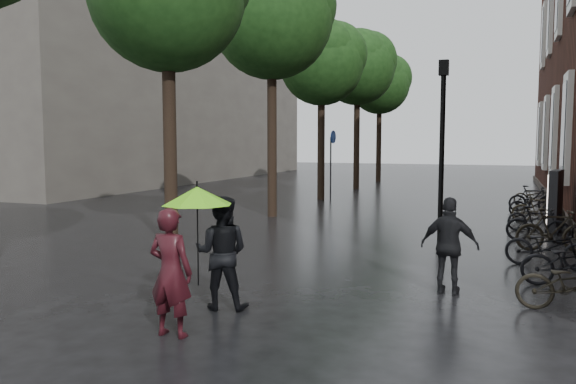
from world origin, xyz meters
The scene contains 10 objects.
bg_building centered at (-22.00, 28.00, 7.00)m, with size 16.00×30.00×14.00m, color #47423D.
street_trees centered at (-3.99, 15.91, 6.34)m, with size 4.33×34.03×8.91m.
person_burgundy centered at (-0.53, 1.45, 0.87)m, with size 0.63×0.42×1.74m, color black.
person_black centered at (-0.49, 2.82, 0.88)m, with size 0.86×0.67×1.76m, color black.
lime_umbrella centered at (-0.54, 2.18, 1.82)m, with size 1.03×1.03×1.52m.
pedestrian_walking centered at (2.74, 4.97, 0.83)m, with size 0.97×0.40×1.66m, color black.
parked_bicycles centered at (4.60, 11.59, 0.45)m, with size 2.04×15.51×1.02m.
ad_lightbox centered at (4.98, 13.10, 0.89)m, with size 0.27×1.17×1.77m.
lamp_post centered at (2.06, 9.99, 2.82)m, with size 0.24×0.24×4.64m.
cycle_sign centered at (-3.51, 18.86, 2.03)m, with size 0.16×0.56×3.07m.
Camera 1 is at (3.56, -4.82, 2.61)m, focal length 35.00 mm.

